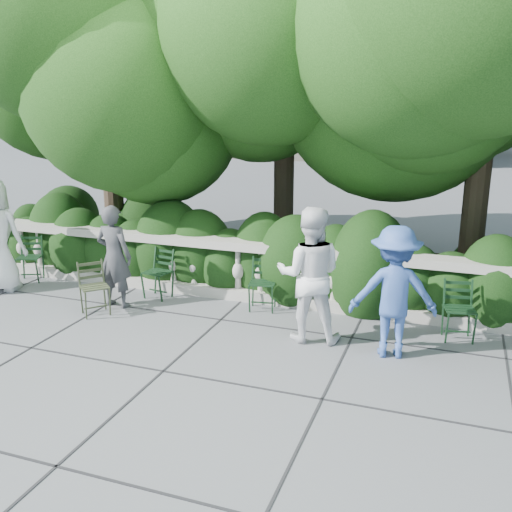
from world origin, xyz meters
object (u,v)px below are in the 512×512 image
(chair_c, at_px, (153,300))
(chair_weathered, at_px, (99,317))
(person_woman_grey, at_px, (114,257))
(chair_b, at_px, (29,283))
(chair_e, at_px, (261,313))
(person_older_blue, at_px, (394,292))
(chair_d, at_px, (459,344))
(person_casual_man, at_px, (310,275))

(chair_c, bearing_deg, chair_weathered, -104.33)
(chair_c, bearing_deg, person_woman_grey, -125.55)
(chair_b, relative_size, chair_e, 1.00)
(chair_b, relative_size, person_older_blue, 0.49)
(chair_d, bearing_deg, chair_weathered, 176.80)
(chair_e, distance_m, person_casual_man, 1.51)
(chair_b, xyz_separation_m, chair_c, (2.58, -0.03, 0.00))
(chair_d, relative_size, person_older_blue, 0.49)
(chair_weathered, height_order, person_casual_man, person_casual_man)
(chair_c, bearing_deg, person_older_blue, -2.84)
(chair_weathered, xyz_separation_m, person_older_blue, (4.37, 0.18, 0.86))
(person_woman_grey, bearing_deg, person_older_blue, 176.67)
(chair_d, bearing_deg, person_woman_grey, 170.99)
(chair_e, relative_size, person_casual_man, 0.45)
(chair_weathered, xyz_separation_m, person_woman_grey, (-0.01, 0.54, 0.83))
(chair_c, xyz_separation_m, chair_d, (4.82, -0.13, 0.00))
(chair_b, bearing_deg, chair_d, -22.81)
(chair_c, bearing_deg, person_casual_man, -4.74)
(chair_e, relative_size, chair_weathered, 1.00)
(chair_b, distance_m, chair_d, 7.40)
(person_older_blue, bearing_deg, person_casual_man, -18.14)
(chair_d, bearing_deg, person_casual_man, -177.38)
(chair_e, bearing_deg, person_woman_grey, -178.45)
(chair_c, distance_m, chair_d, 4.82)
(chair_b, bearing_deg, person_casual_man, -28.84)
(chair_c, relative_size, person_woman_grey, 0.51)
(chair_d, bearing_deg, chair_c, 166.19)
(person_woman_grey, relative_size, person_older_blue, 0.96)
(chair_d, bearing_deg, person_older_blue, -154.58)
(chair_b, xyz_separation_m, chair_e, (4.47, 0.02, 0.00))
(chair_d, distance_m, person_older_blue, 1.38)
(person_older_blue, bearing_deg, chair_weathered, -9.44)
(chair_weathered, bearing_deg, chair_b, 107.98)
(chair_b, relative_size, chair_weathered, 1.00)
(chair_e, bearing_deg, chair_weathered, -166.30)
(chair_b, height_order, chair_weathered, same)
(person_woman_grey, bearing_deg, chair_c, -132.57)
(chair_d, relative_size, chair_weathered, 1.00)
(person_older_blue, bearing_deg, chair_d, -154.07)
(chair_c, xyz_separation_m, chair_weathered, (-0.40, -0.96, 0.00))
(chair_c, bearing_deg, chair_e, 9.95)
(chair_e, relative_size, person_older_blue, 0.49)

